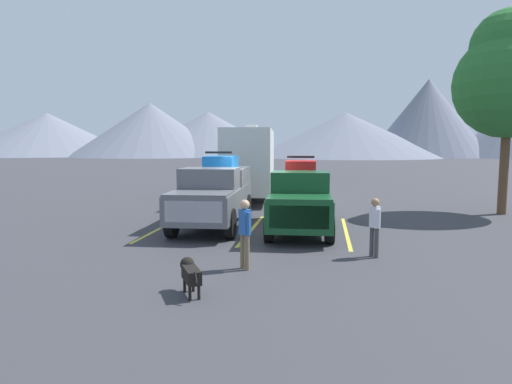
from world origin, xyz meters
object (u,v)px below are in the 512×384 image
person_a (375,223)px  person_b (245,229)px  pickup_truck_a (215,192)px  camper_trailer_a (250,160)px  dog (190,272)px  pickup_truck_b (300,197)px

person_a → person_b: size_ratio=0.94×
pickup_truck_a → camper_trailer_a: bearing=89.7°
person_a → dog: (-3.90, -3.51, -0.45)m
camper_trailer_a → person_a: bearing=-66.0°
pickup_truck_b → camper_trailer_a: 8.72m
pickup_truck_b → dog: pickup_truck_b is taller
pickup_truck_a → dog: size_ratio=6.35×
person_a → pickup_truck_a: bearing=143.4°
person_a → pickup_truck_b: bearing=121.0°
camper_trailer_a → pickup_truck_a: bearing=-90.3°
person_a → dog: size_ratio=1.68×
person_a → person_b: bearing=-152.7°
pickup_truck_a → person_a: size_ratio=3.77×
person_a → dog: 5.27m
pickup_truck_a → dog: (1.31, -7.38, -0.78)m
person_b → dog: (-0.76, -1.89, -0.51)m
pickup_truck_a → camper_trailer_a: size_ratio=0.65×
pickup_truck_b → person_b: size_ratio=3.38×
person_b → dog: size_ratio=1.79×
pickup_truck_b → person_a: (2.12, -3.52, -0.24)m
person_a → person_b: 3.53m
camper_trailer_a → person_b: bearing=-81.3°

